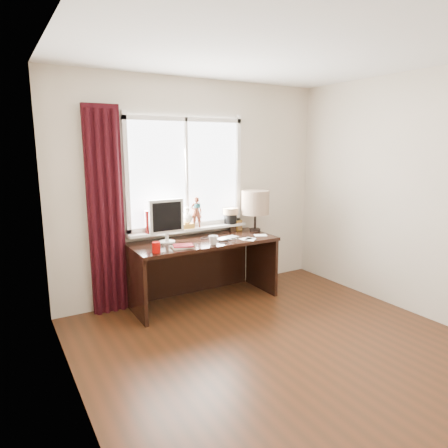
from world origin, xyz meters
TOP-DOWN VIEW (x-y plane):
  - floor at (0.00, 0.00)m, footprint 3.50×4.00m
  - ceiling at (0.00, 0.00)m, footprint 3.50×4.00m
  - wall_back at (0.00, 2.00)m, footprint 3.50×0.00m
  - wall_left at (-1.75, 0.00)m, footprint 0.00×4.00m
  - wall_right at (1.75, 0.00)m, footprint 0.00×4.00m
  - laptop at (0.16, 1.53)m, footprint 0.33×0.25m
  - mug at (-0.10, 1.39)m, footprint 0.14×0.14m
  - red_cup at (-0.77, 1.39)m, footprint 0.08×0.08m
  - window at (-0.13, 1.95)m, footprint 1.52×0.21m
  - curtain at (-1.13, 1.91)m, footprint 0.38×0.09m
  - desk at (-0.10, 1.73)m, footprint 1.70×0.70m
  - monitor at (-0.51, 1.74)m, footprint 0.40×0.18m
  - notebook_stack at (-0.46, 1.43)m, footprint 0.25×0.21m
  - brush_holder at (0.46, 1.88)m, footprint 0.09×0.09m
  - icon_frame at (0.54, 1.86)m, footprint 0.10×0.04m
  - table_lamp at (0.70, 1.74)m, footprint 0.35×0.35m
  - loose_papers at (0.45, 1.43)m, footprint 0.42×0.28m
  - desk_cables at (0.07, 1.54)m, footprint 0.40×0.40m

SIDE VIEW (x-z plane):
  - floor at x=0.00m, z-range 0.00..0.00m
  - desk at x=-0.10m, z-range 0.13..0.88m
  - loose_papers at x=0.45m, z-range 0.75..0.75m
  - desk_cables at x=0.07m, z-range 0.75..0.76m
  - laptop at x=0.16m, z-range 0.75..0.77m
  - notebook_stack at x=-0.46m, z-range 0.75..0.78m
  - mug at x=-0.10m, z-range 0.75..0.85m
  - red_cup at x=-0.77m, z-range 0.75..0.86m
  - brush_holder at x=0.46m, z-range 0.69..0.94m
  - icon_frame at x=0.54m, z-range 0.75..0.88m
  - monitor at x=-0.51m, z-range 0.78..1.27m
  - table_lamp at x=0.70m, z-range 0.85..1.37m
  - curtain at x=-1.13m, z-range -0.01..2.24m
  - wall_back at x=0.00m, z-range 0.00..2.60m
  - wall_left at x=-1.75m, z-range 0.00..2.60m
  - wall_right at x=1.75m, z-range 0.00..2.60m
  - window at x=-0.13m, z-range 0.60..2.00m
  - ceiling at x=0.00m, z-range 2.60..2.60m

